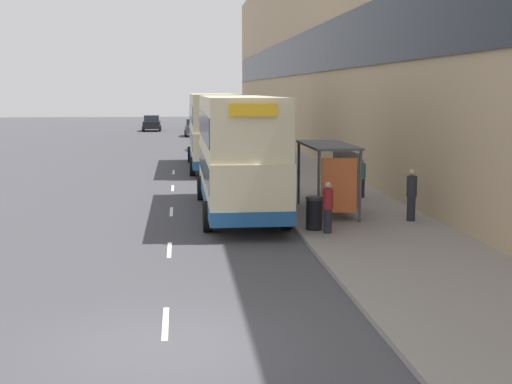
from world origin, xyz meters
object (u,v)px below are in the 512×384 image
at_px(pedestrian_1, 362,177).
at_px(pedestrian_2, 412,195).
at_px(car_1, 195,128).
at_px(pedestrian_at_shelter, 328,207).
at_px(car_2, 206,139).
at_px(double_decker_bus_near, 238,152).
at_px(car_0, 152,123).
at_px(double_decker_bus_ahead, 213,129).
at_px(litter_bin, 314,213).
at_px(bus_shelter, 334,166).

bearing_deg(pedestrian_1, pedestrian_2, -86.69).
height_order(car_1, pedestrian_at_shelter, pedestrian_at_shelter).
bearing_deg(pedestrian_at_shelter, car_2, 94.31).
height_order(double_decker_bus_near, car_0, double_decker_bus_near).
relative_size(car_0, pedestrian_at_shelter, 2.41).
xyz_separation_m(double_decker_bus_ahead, car_1, (-0.40, 29.23, -1.44)).
distance_m(double_decker_bus_ahead, car_2, 12.93).
bearing_deg(double_decker_bus_ahead, pedestrian_2, -72.29).
height_order(car_2, pedestrian_2, pedestrian_2).
height_order(double_decker_bus_near, litter_bin, double_decker_bus_near).
bearing_deg(car_2, double_decker_bus_ahead, -90.43).
height_order(bus_shelter, double_decker_bus_near, double_decker_bus_near).
relative_size(bus_shelter, double_decker_bus_ahead, 0.38).
relative_size(bus_shelter, pedestrian_at_shelter, 2.63).
distance_m(car_1, pedestrian_2, 47.79).
bearing_deg(pedestrian_1, pedestrian_at_shelter, -112.23).
distance_m(double_decker_bus_near, pedestrian_at_shelter, 5.30).
xyz_separation_m(car_0, litter_bin, (7.19, -58.14, -0.19)).
xyz_separation_m(car_0, pedestrian_1, (10.41, -51.60, 0.11)).
bearing_deg(pedestrian_at_shelter, pedestrian_1, 67.77).
bearing_deg(double_decker_bus_ahead, litter_bin, -83.33).
height_order(car_1, car_2, car_1).
height_order(bus_shelter, car_0, bus_shelter).
bearing_deg(car_2, car_0, 100.94).
bearing_deg(car_0, litter_bin, 97.05).
distance_m(double_decker_bus_ahead, pedestrian_2, 19.09).
height_order(double_decker_bus_ahead, pedestrian_1, double_decker_bus_ahead).
relative_size(car_0, pedestrian_1, 2.38).
xyz_separation_m(double_decker_bus_near, pedestrian_2, (5.61, -2.80, -1.25)).
relative_size(bus_shelter, double_decker_bus_near, 0.40).
distance_m(double_decker_bus_near, car_2, 28.24).
bearing_deg(pedestrian_1, bus_shelter, -117.80).
bearing_deg(car_2, pedestrian_2, -79.58).
xyz_separation_m(car_1, litter_bin, (2.65, -48.53, -0.18)).
bearing_deg(pedestrian_at_shelter, bus_shelter, 74.67).
xyz_separation_m(bus_shelter, double_decker_bus_near, (-3.30, 1.20, 0.41)).
relative_size(car_2, pedestrian_2, 2.51).
bearing_deg(pedestrian_2, pedestrian_at_shelter, -151.56).
distance_m(car_2, pedestrian_2, 31.51).
xyz_separation_m(car_2, pedestrian_1, (5.39, -25.60, 0.13)).
height_order(pedestrian_at_shelter, litter_bin, pedestrian_at_shelter).
bearing_deg(bus_shelter, pedestrian_at_shelter, -105.33).
xyz_separation_m(bus_shelter, car_2, (-3.38, 29.40, -1.04)).
distance_m(car_2, litter_bin, 32.21).
bearing_deg(pedestrian_at_shelter, litter_bin, 116.67).
distance_m(double_decker_bus_near, litter_bin, 4.74).
distance_m(double_decker_bus_near, double_decker_bus_ahead, 15.35).
xyz_separation_m(car_1, pedestrian_2, (6.19, -47.38, 0.19)).
xyz_separation_m(pedestrian_at_shelter, pedestrian_1, (2.92, 7.15, 0.01)).
relative_size(car_1, litter_bin, 3.62).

